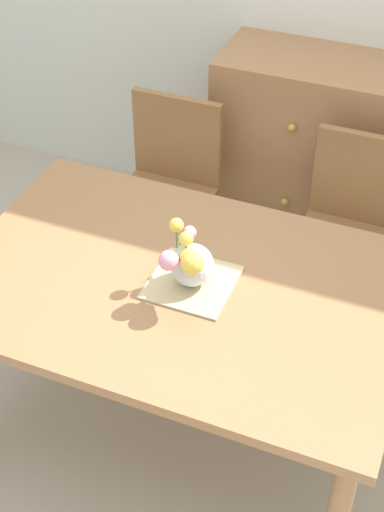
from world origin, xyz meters
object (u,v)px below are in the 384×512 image
at_px(flower_vase, 190,262).
at_px(dining_table, 181,301).
at_px(dresser, 362,168).
at_px(chair_right, 352,225).
at_px(chair_left, 168,182).

bearing_deg(flower_vase, dining_table, 159.72).
distance_m(dresser, flower_vase, 1.43).
xyz_separation_m(chair_right, flower_vase, (-0.38, -0.87, 0.36)).
height_order(chair_left, chair_right, same).
distance_m(chair_left, flower_vase, 1.05).
bearing_deg(dining_table, chair_right, 63.61).
xyz_separation_m(dining_table, chair_left, (-0.42, 0.85, -0.16)).
bearing_deg(chair_left, dresser, -148.99).
relative_size(dining_table, dresser, 1.10).
distance_m(chair_left, chair_right, 0.85).
bearing_deg(chair_right, flower_vase, 66.12).
bearing_deg(flower_vase, dresser, 76.30).
height_order(chair_right, dresser, dresser).
height_order(dining_table, flower_vase, flower_vase).
distance_m(dining_table, chair_right, 0.97).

